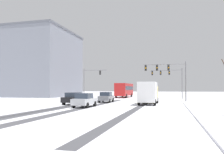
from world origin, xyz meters
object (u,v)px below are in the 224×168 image
at_px(traffic_signal_far_right, 169,76).
at_px(car_silver_third, 84,100).
at_px(traffic_signal_far_left, 90,78).
at_px(box_truck_delivery, 149,92).
at_px(traffic_signal_near_right, 168,72).
at_px(car_black_second, 74,98).
at_px(office_building_far_left_block, 22,65).
at_px(bus_oncoming, 124,89).
at_px(car_grey_lead, 106,97).

xyz_separation_m(traffic_signal_far_right, car_silver_third, (-9.37, -25.41, -3.99)).
relative_size(traffic_signal_far_left, box_truck_delivery, 0.88).
height_order(traffic_signal_near_right, car_black_second, traffic_signal_near_right).
bearing_deg(car_black_second, traffic_signal_far_left, 102.82).
bearing_deg(car_silver_third, traffic_signal_far_right, 69.76).
height_order(traffic_signal_near_right, office_building_far_left_block, office_building_far_left_block).
bearing_deg(office_building_far_left_block, bus_oncoming, -2.40).
height_order(traffic_signal_far_left, office_building_far_left_block, office_building_far_left_block).
bearing_deg(box_truck_delivery, traffic_signal_far_left, 133.63).
bearing_deg(car_silver_third, bus_oncoming, 92.50).
xyz_separation_m(traffic_signal_far_left, box_truck_delivery, (13.89, -14.57, -2.74)).
bearing_deg(traffic_signal_far_left, bus_oncoming, 54.84).
height_order(car_grey_lead, office_building_far_left_block, office_building_far_left_block).
height_order(traffic_signal_far_right, car_black_second, traffic_signal_far_right).
relative_size(car_grey_lead, office_building_far_left_block, 0.14).
bearing_deg(traffic_signal_far_left, traffic_signal_near_right, -26.54).
bearing_deg(car_grey_lead, car_silver_third, -89.07).
xyz_separation_m(car_black_second, bus_oncoming, (1.91, 25.63, 1.18)).
bearing_deg(traffic_signal_far_right, car_grey_lead, -121.07).
relative_size(traffic_signal_far_right, car_grey_lead, 1.60).
height_order(traffic_signal_far_right, traffic_signal_far_left, same).
height_order(car_grey_lead, car_black_second, same).
height_order(bus_oncoming, office_building_far_left_block, office_building_far_left_block).
bearing_deg(car_grey_lead, traffic_signal_near_right, 20.53).
distance_m(traffic_signal_near_right, car_black_second, 16.00).
relative_size(traffic_signal_far_right, office_building_far_left_block, 0.23).
height_order(traffic_signal_far_right, bus_oncoming, traffic_signal_far_right).
xyz_separation_m(bus_oncoming, office_building_far_left_block, (-29.87, 1.25, 6.96)).
distance_m(traffic_signal_far_left, box_truck_delivery, 20.32).
relative_size(traffic_signal_far_left, car_grey_lead, 1.55).
xyz_separation_m(car_grey_lead, car_black_second, (-3.04, -5.54, 0.00)).
distance_m(car_black_second, car_silver_third, 5.17).
relative_size(traffic_signal_near_right, car_grey_lead, 1.62).
distance_m(traffic_signal_near_right, car_grey_lead, 10.90).
bearing_deg(box_truck_delivery, car_grey_lead, 158.02).
xyz_separation_m(car_black_second, office_building_far_left_block, (-27.96, 26.89, 8.13)).
relative_size(car_silver_third, office_building_far_left_block, 0.14).
bearing_deg(traffic_signal_far_left, car_grey_lead, -59.34).
bearing_deg(traffic_signal_near_right, car_black_second, -144.03).
bearing_deg(bus_oncoming, traffic_signal_far_right, -21.86).
distance_m(traffic_signal_far_right, office_building_far_left_block, 41.12).
distance_m(car_silver_third, office_building_far_left_block, 44.66).
xyz_separation_m(traffic_signal_far_right, box_truck_delivery, (-2.62, -18.60, -3.18)).
xyz_separation_m(box_truck_delivery, office_building_far_left_block, (-37.91, 24.13, 7.32)).
xyz_separation_m(traffic_signal_far_left, car_grey_lead, (6.99, -11.78, -3.56)).
relative_size(car_silver_third, bus_oncoming, 0.37).
bearing_deg(car_silver_third, car_grey_lead, 90.93).
relative_size(car_black_second, office_building_far_left_block, 0.14).
bearing_deg(car_silver_third, traffic_signal_near_right, 54.64).
distance_m(box_truck_delivery, office_building_far_left_block, 45.53).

